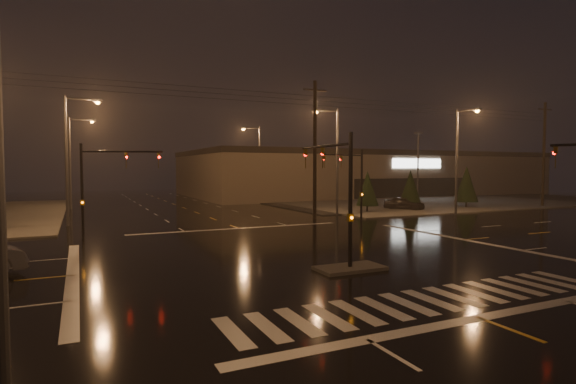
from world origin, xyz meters
TOP-DOWN VIEW (x-y plane):
  - ground at (0.00, 0.00)m, footprint 140.00×140.00m
  - sidewalk_ne at (30.00, 30.00)m, footprint 36.00×36.00m
  - median_island at (0.00, -4.00)m, footprint 3.00×1.60m
  - crosswalk at (0.00, -9.00)m, footprint 15.00×2.60m
  - stop_bar_near at (0.00, -11.00)m, footprint 16.00×0.50m
  - stop_bar_far at (0.00, 11.00)m, footprint 16.00×0.50m
  - parking_lot at (35.00, 28.00)m, footprint 50.00×24.00m
  - retail_building at (35.00, 45.99)m, footprint 60.20×28.30m
  - signal_mast_median at (0.00, -3.07)m, footprint 0.25×4.59m
  - signal_mast_ne at (9.50, 10.14)m, footprint 4.84×1.86m
  - signal_mast_nw at (-9.50, 10.14)m, footprint 4.84×1.86m
  - streetlight_0 at (-11.18, -15.00)m, footprint 2.77×0.32m
  - streetlight_1 at (-11.18, 18.00)m, footprint 2.77×0.32m
  - streetlight_2 at (-11.18, 34.00)m, footprint 2.77×0.32m
  - streetlight_3 at (11.18, 16.00)m, footprint 2.77×0.32m
  - streetlight_4 at (11.18, 36.00)m, footprint 2.77×0.32m
  - streetlight_6 at (22.00, 11.18)m, footprint 0.32×2.77m
  - utility_pole_1 at (8.00, 14.00)m, footprint 2.20×0.32m
  - utility_pole_2 at (38.00, 14.00)m, footprint 2.20×0.32m
  - conifer_0 at (15.70, 17.05)m, footprint 2.23×2.23m
  - conifer_1 at (21.54, 17.47)m, footprint 2.29×2.29m
  - conifer_2 at (28.90, 16.74)m, footprint 2.57×2.57m
  - car_parked at (20.84, 17.58)m, footprint 3.80×4.48m

SIDE VIEW (x-z plane):
  - ground at x=0.00m, z-range 0.00..0.00m
  - crosswalk at x=0.00m, z-range 0.00..0.01m
  - stop_bar_near at x=0.00m, z-range 0.00..0.01m
  - stop_bar_far at x=0.00m, z-range 0.00..0.01m
  - parking_lot at x=35.00m, z-range 0.00..0.08m
  - sidewalk_ne at x=30.00m, z-range 0.00..0.12m
  - median_island at x=0.00m, z-range 0.00..0.15m
  - car_parked at x=20.84m, z-range 0.00..1.45m
  - conifer_0 at x=15.70m, z-range 0.35..4.53m
  - conifer_1 at x=21.54m, z-range 0.35..4.63m
  - conifer_2 at x=28.90m, z-range 0.35..5.06m
  - signal_mast_median at x=0.00m, z-range 0.75..6.75m
  - signal_mast_ne at x=9.50m, z-range 0.79..6.79m
  - signal_mast_nw at x=-9.50m, z-range 0.79..6.79m
  - retail_building at x=35.00m, z-range 0.24..7.44m
  - streetlight_0 at x=-11.18m, z-range 0.80..10.80m
  - streetlight_1 at x=-11.18m, z-range 0.80..10.80m
  - streetlight_2 at x=-11.18m, z-range 0.80..10.80m
  - streetlight_3 at x=11.18m, z-range 0.80..10.80m
  - streetlight_4 at x=11.18m, z-range 0.80..10.80m
  - streetlight_6 at x=22.00m, z-range 0.80..10.80m
  - utility_pole_1 at x=8.00m, z-range 0.13..12.13m
  - utility_pole_2 at x=38.00m, z-range 0.13..12.13m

